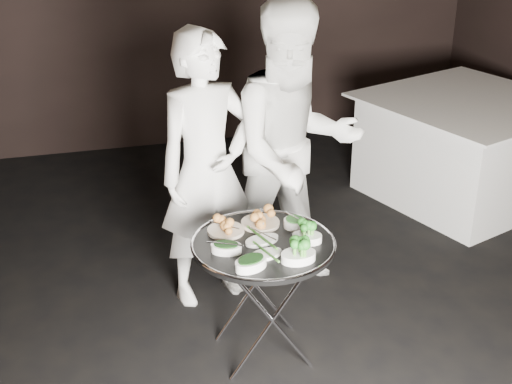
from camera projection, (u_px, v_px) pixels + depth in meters
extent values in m
cube|color=black|center=(270.00, 358.00, 4.09)|extent=(6.00, 7.00, 0.05)
cylinder|color=silver|center=(272.00, 321.00, 3.79)|extent=(0.48, 0.02, 0.70)
cylinder|color=silver|center=(272.00, 321.00, 3.79)|extent=(0.48, 0.02, 0.70)
cylinder|color=silver|center=(255.00, 285.00, 4.11)|extent=(0.48, 0.02, 0.70)
cylinder|color=silver|center=(255.00, 285.00, 4.11)|extent=(0.48, 0.02, 0.70)
cylinder|color=silver|center=(227.00, 256.00, 3.77)|extent=(0.02, 0.40, 0.02)
cylinder|color=silver|center=(299.00, 246.00, 3.86)|extent=(0.02, 0.40, 0.02)
cylinder|color=black|center=(263.00, 245.00, 3.80)|extent=(0.76, 0.76, 0.03)
torus|color=silver|center=(263.00, 243.00, 3.79)|extent=(0.78, 0.78, 0.02)
cylinder|color=beige|center=(226.00, 231.00, 3.90)|extent=(0.20, 0.20, 0.02)
cylinder|color=beige|center=(260.00, 223.00, 3.98)|extent=(0.22, 0.22, 0.02)
cylinder|color=silver|center=(294.00, 223.00, 3.95)|extent=(0.12, 0.12, 0.05)
cylinder|color=silver|center=(224.00, 225.00, 3.87)|extent=(0.15, 0.14, 0.01)
cylinder|color=silver|center=(262.00, 216.00, 3.97)|extent=(0.05, 0.19, 0.01)
cylinder|color=silver|center=(297.00, 218.00, 3.94)|extent=(0.09, 0.18, 0.01)
cylinder|color=silver|center=(225.00, 244.00, 3.68)|extent=(0.18, 0.09, 0.01)
cylinder|color=silver|center=(306.00, 233.00, 3.78)|extent=(0.10, 0.18, 0.01)
cylinder|color=silver|center=(263.00, 233.00, 3.78)|extent=(0.10, 0.18, 0.01)
imported|color=white|center=(207.00, 170.00, 4.31)|extent=(0.72, 0.58, 1.73)
imported|color=white|center=(294.00, 150.00, 4.42)|extent=(0.97, 0.79, 1.87)
cube|color=white|center=(465.00, 150.00, 5.86)|extent=(1.30, 1.30, 0.82)
cube|color=white|center=(472.00, 101.00, 5.69)|extent=(1.47, 1.47, 0.02)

